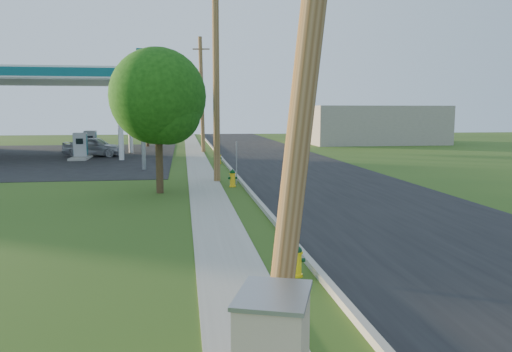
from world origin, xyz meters
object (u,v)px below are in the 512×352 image
Objects in this scene: hydrant_near at (297,261)px; car_silver at (94,146)px; fuel_pump_ne at (81,149)px; hydrant_far at (219,158)px; tree_verge at (160,100)px; hydrant_mid at (233,178)px; utility_pole_far at (202,95)px; tree_lot at (147,94)px; fuel_pump_se at (91,145)px; price_pylon at (141,76)px; utility_pole_mid at (216,78)px.

car_silver is at bearing 106.90° from hydrant_near.
hydrant_far is at bearing -25.77° from fuel_pump_ne.
tree_verge is at bearing -105.44° from hydrant_far.
hydrant_mid is (9.47, -14.89, -0.33)m from fuel_pump_ne.
utility_pole_far is 9.05m from tree_lot.
tree_verge is at bearing -151.31° from car_silver.
fuel_pump_se is at bearing 28.02° from car_silver.
fuel_pump_se is (-8.90, -1.00, -4.08)m from utility_pole_far.
tree_verge is 8.83× the size of hydrant_near.
hydrant_far is at bearing -85.86° from utility_pole_far.
car_silver is at bearing -107.82° from tree_lot.
hydrant_near is 0.90× the size of hydrant_far.
hydrant_mid is at bearing -58.82° from price_pylon.
price_pylon is at bearing -56.31° from fuel_pump_ne.
utility_pole_mid is at bearing 92.58° from hydrant_near.
utility_pole_far reaches higher than hydrant_far.
utility_pole_far is 2.97× the size of fuel_pump_se.
tree_verge reaches higher than hydrant_mid.
hydrant_far is at bearing -41.97° from fuel_pump_se.
utility_pole_far reaches higher than price_pylon.
price_pylon is at bearing 121.18° from hydrant_mid.
hydrant_mid is at bearing -88.35° from utility_pole_far.
utility_pole_far is at bearing 91.65° from hydrant_mid.
utility_pole_far is at bearing 29.33° from fuel_pump_ne.
fuel_pump_se is 13.40m from price_pylon.
price_pylon is 10.10× the size of hydrant_near.
utility_pole_mid is at bearing 106.85° from hydrant_mid.
fuel_pump_se is 0.53× the size of tree_verge.
tree_verge is 0.76× the size of tree_lot.
fuel_pump_ne is at bearing 175.41° from car_silver.
tree_lot is at bearing 108.13° from hydrant_far.
hydrant_far is (0.05, 22.80, 0.04)m from hydrant_near.
fuel_pump_se is 4.72× the size of hydrant_near.
hydrant_near is at bearing -77.14° from price_pylon.
fuel_pump_se is at bearing -114.78° from tree_lot.
hydrant_mid is (0.57, -1.89, -4.56)m from utility_pole_mid.
hydrant_mid is at bearing -63.37° from fuel_pump_se.
fuel_pump_ne reaches higher than hydrant_near.
hydrant_near is 22.80m from hydrant_far.
price_pylon is at bearing -107.33° from utility_pole_far.
fuel_pump_ne is at bearing -150.67° from utility_pole_far.
hydrant_far is at bearing 89.31° from hydrant_mid.
utility_pole_far reaches higher than fuel_pump_ne.
fuel_pump_se is at bearing 113.50° from price_pylon.
utility_pole_mid is at bearing 52.23° from tree_verge.
tree_lot is at bearing 72.53° from fuel_pump_ne.
utility_pole_mid reaches higher than fuel_pump_se.
tree_lot is (-4.94, 25.58, 0.10)m from utility_pole_mid.
utility_pole_far reaches higher than hydrant_near.
tree_verge is at bearing 105.76° from hydrant_near.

